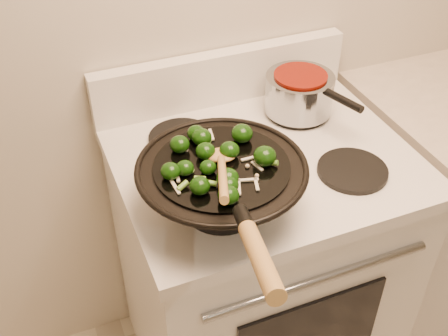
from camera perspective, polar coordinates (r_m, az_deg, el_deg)
name	(u,v)px	position (r m, az deg, el deg)	size (l,w,h in m)	color
stove	(257,268)	(1.81, 3.36, -10.06)	(0.78, 0.67, 1.08)	white
wok	(222,184)	(1.28, -0.19, -1.69)	(0.39, 0.64, 0.23)	black
stirfry	(216,159)	(1.24, -0.83, 0.93)	(0.26, 0.28, 0.05)	black
wooden_spoon	(222,167)	(1.18, -0.22, 0.13)	(0.15, 0.30, 0.13)	#B08445
saucepan	(300,93)	(1.64, 7.69, 7.60)	(0.20, 0.31, 0.11)	gray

